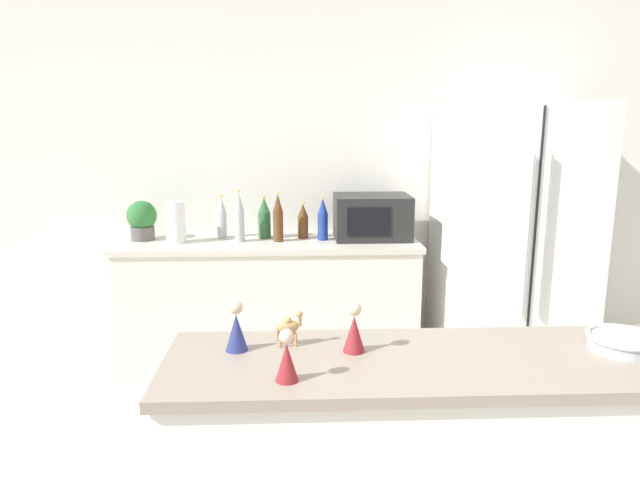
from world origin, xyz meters
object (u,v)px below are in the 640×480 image
at_px(back_bottle_0, 278,218).
at_px(back_bottle_6, 278,219).
at_px(back_bottle_5, 303,221).
at_px(potted_plant, 142,219).
at_px(paper_towel_roll, 176,222).
at_px(back_bottle_1, 222,218).
at_px(back_bottle_4, 323,220).
at_px(camel_figurine, 288,326).
at_px(back_bottle_2, 264,218).
at_px(microwave, 372,217).
at_px(fruit_bowl, 623,341).
at_px(wise_man_figurine_purple, 236,329).
at_px(wise_man_figurine_crimson, 287,359).
at_px(wise_man_figurine_blue, 354,330).
at_px(refrigerator, 512,240).
at_px(back_bottle_3, 239,217).

height_order(back_bottle_0, back_bottle_6, back_bottle_0).
xyz_separation_m(back_bottle_0, back_bottle_5, (0.16, 0.10, -0.04)).
xyz_separation_m(potted_plant, paper_towel_roll, (0.23, -0.10, -0.00)).
relative_size(back_bottle_1, back_bottle_4, 0.99).
relative_size(back_bottle_6, camel_figurine, 2.21).
xyz_separation_m(back_bottle_1, back_bottle_4, (0.65, -0.10, 0.00)).
relative_size(back_bottle_2, camel_figurine, 2.34).
bearing_deg(microwave, fruit_bowl, -74.63).
height_order(paper_towel_roll, wise_man_figurine_purple, paper_towel_roll).
relative_size(back_bottle_4, wise_man_figurine_purple, 1.68).
distance_m(potted_plant, camel_figurine, 2.11).
height_order(potted_plant, back_bottle_4, back_bottle_4).
distance_m(back_bottle_5, wise_man_figurine_crimson, 2.16).
distance_m(back_bottle_4, wise_man_figurine_crimson, 2.09).
xyz_separation_m(back_bottle_0, wise_man_figurine_crimson, (0.08, -2.06, -0.04)).
bearing_deg(wise_man_figurine_purple, back_bottle_5, 83.07).
distance_m(camel_figurine, wise_man_figurine_blue, 0.21).
height_order(paper_towel_roll, back_bottle_6, paper_towel_roll).
relative_size(paper_towel_roll, back_bottle_4, 0.94).
xyz_separation_m(refrigerator, back_bottle_2, (-1.60, 0.12, 0.14)).
bearing_deg(wise_man_figurine_crimson, back_bottle_1, 101.69).
distance_m(back_bottle_4, fruit_bowl, 2.10).
height_order(potted_plant, back_bottle_2, back_bottle_2).
bearing_deg(back_bottle_2, back_bottle_0, -51.47).
xyz_separation_m(potted_plant, back_bottle_4, (1.15, -0.05, -0.00)).
distance_m(back_bottle_3, back_bottle_4, 0.53).
xyz_separation_m(back_bottle_1, fruit_bowl, (1.51, -2.02, -0.06)).
bearing_deg(back_bottle_6, camel_figurine, -87.37).
relative_size(back_bottle_1, fruit_bowl, 1.25).
relative_size(refrigerator, back_bottle_6, 6.84).
distance_m(back_bottle_0, back_bottle_4, 0.28).
bearing_deg(fruit_bowl, back_bottle_3, 126.29).
distance_m(back_bottle_3, wise_man_figurine_purple, 1.84).
relative_size(back_bottle_6, wise_man_figurine_purple, 1.55).
bearing_deg(wise_man_figurine_crimson, back_bottle_2, 94.65).
relative_size(back_bottle_0, back_bottle_2, 1.15).
bearing_deg(wise_man_figurine_crimson, back_bottle_3, 99.02).
bearing_deg(paper_towel_roll, back_bottle_5, 8.76).
bearing_deg(wise_man_figurine_purple, paper_towel_roll, 107.08).
xyz_separation_m(camel_figurine, wise_man_figurine_purple, (-0.16, -0.03, 0.00)).
bearing_deg(back_bottle_1, back_bottle_6, -2.22).
height_order(back_bottle_2, back_bottle_5, back_bottle_2).
xyz_separation_m(refrigerator, back_bottle_6, (-1.51, 0.12, 0.13)).
height_order(potted_plant, camel_figurine, potted_plant).
bearing_deg(back_bottle_0, paper_towel_roll, -178.11).
bearing_deg(paper_towel_roll, camel_figurine, -67.99).
distance_m(potted_plant, paper_towel_roll, 0.25).
bearing_deg(back_bottle_3, back_bottle_6, 26.34).
bearing_deg(microwave, wise_man_figurine_crimson, -103.69).
height_order(back_bottle_1, back_bottle_2, back_bottle_1).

